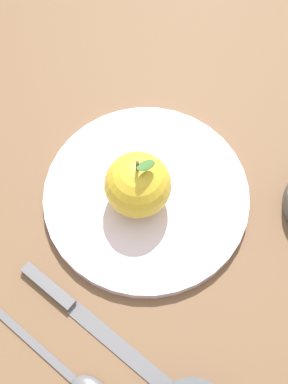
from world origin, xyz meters
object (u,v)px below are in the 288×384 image
object	(u,v)px
apple	(138,185)
spoon	(77,383)
dinner_plate	(144,196)
knife	(80,313)

from	to	relation	value
apple	spoon	size ratio (longest dim) A/B	0.61
dinner_plate	apple	distance (m)	0.05
dinner_plate	spoon	size ratio (longest dim) A/B	1.64
knife	dinner_plate	bearing A→B (deg)	70.02
knife	apple	bearing A→B (deg)	71.31
dinner_plate	apple	size ratio (longest dim) A/B	2.68
dinner_plate	spoon	world-z (taller)	dinner_plate
spoon	apple	bearing A→B (deg)	79.82
apple	knife	world-z (taller)	apple
dinner_plate	knife	bearing A→B (deg)	-109.98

